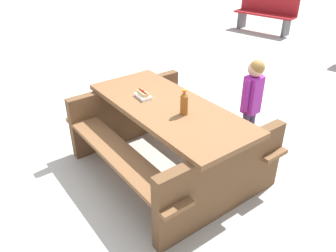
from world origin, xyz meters
TOP-DOWN VIEW (x-y plane):
  - ground_plane at (0.00, 0.00)m, footprint 30.00×30.00m
  - picnic_table at (0.00, 0.00)m, footprint 2.08×1.79m
  - soda_bottle at (-0.22, 0.04)m, footprint 0.07×0.07m
  - hotdog_tray at (0.30, 0.03)m, footprint 0.21×0.16m
  - child_in_coat at (-0.45, -0.85)m, footprint 0.18×0.26m
  - park_bench_near at (1.73, -5.89)m, footprint 1.51×0.45m

SIDE VIEW (x-z plane):
  - ground_plane at x=0.00m, z-range 0.00..0.00m
  - picnic_table at x=0.00m, z-range 0.07..0.82m
  - park_bench_near at x=1.73m, z-range 0.02..0.87m
  - child_in_coat at x=-0.45m, z-range 0.15..1.22m
  - hotdog_tray at x=0.30m, z-range 0.74..0.82m
  - soda_bottle at x=-0.22m, z-range 0.74..0.98m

